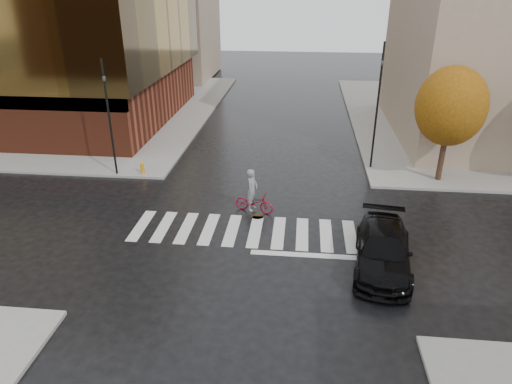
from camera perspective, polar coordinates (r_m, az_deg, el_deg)
ground at (r=21.04m, az=-0.24°, el=-5.62°), size 120.00×120.00×0.00m
sidewalk_nw at (r=46.49m, az=-24.22°, el=9.59°), size 30.00×30.00×0.15m
crosswalk at (r=21.47m, az=-0.10°, el=-4.93°), size 12.00×3.00×0.01m
office_glass at (r=43.30m, az=-29.39°, el=18.81°), size 27.00×19.00×16.00m
tree_ne_a at (r=27.37m, az=23.19°, el=9.79°), size 3.80×3.80×6.50m
sedan at (r=19.32m, az=15.58°, el=-6.97°), size 2.88×5.64×1.57m
cyclist at (r=22.89m, az=-0.32°, el=-0.71°), size 2.15×1.24×2.31m
traffic_light_nw at (r=27.50m, az=-17.96°, el=9.47°), size 0.18×0.15×6.71m
traffic_light_ne at (r=28.07m, az=15.03°, el=11.22°), size 0.19×0.22×7.48m
fire_hydrant at (r=28.14m, az=-14.01°, el=3.03°), size 0.25×0.25×0.71m
manhole at (r=22.78m, az=0.19°, el=-3.05°), size 0.66×0.66×0.01m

